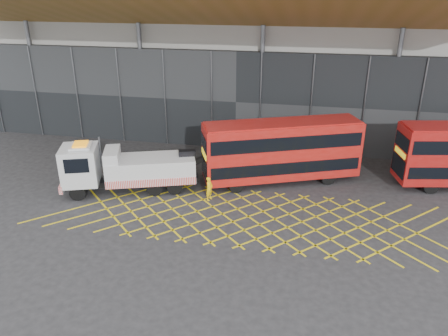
# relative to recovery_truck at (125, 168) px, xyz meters

# --- Properties ---
(ground_plane) EXTENTS (120.00, 120.00, 0.00)m
(ground_plane) POSITION_rel_recovery_truck_xyz_m (3.82, -1.89, -1.66)
(ground_plane) COLOR #252527
(road_markings) EXTENTS (26.36, 7.16, 0.01)m
(road_markings) POSITION_rel_recovery_truck_xyz_m (8.62, -1.89, -1.65)
(road_markings) COLOR yellow
(road_markings) RESTS_ON ground_plane
(construction_building) EXTENTS (55.00, 23.97, 18.00)m
(construction_building) POSITION_rel_recovery_truck_xyz_m (5.74, 16.50, 7.32)
(construction_building) COLOR gray
(construction_building) RESTS_ON ground_plane
(recovery_truck) EXTENTS (10.14, 5.15, 3.59)m
(recovery_truck) POSITION_rel_recovery_truck_xyz_m (0.00, 0.00, 0.00)
(recovery_truck) COLOR black
(recovery_truck) RESTS_ON ground_plane
(bus_towed) EXTENTS (10.88, 6.41, 4.39)m
(bus_towed) POSITION_rel_recovery_truck_xyz_m (10.06, 3.50, 0.78)
(bus_towed) COLOR #AD140F
(bus_towed) RESTS_ON ground_plane
(worker) EXTENTS (0.54, 0.67, 1.58)m
(worker) POSITION_rel_recovery_truck_xyz_m (5.81, -0.20, -0.87)
(worker) COLOR yellow
(worker) RESTS_ON ground_plane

